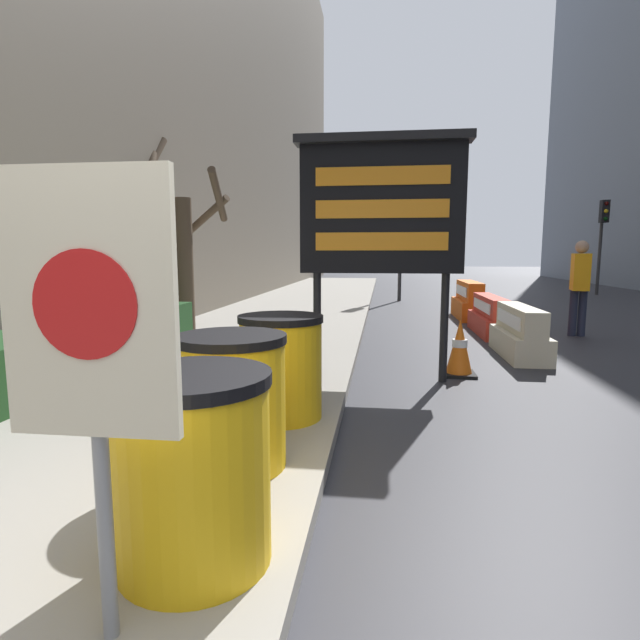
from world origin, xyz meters
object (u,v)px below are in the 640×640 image
(pedestrian_worker, at_px, (580,280))
(jersey_barrier_cream, at_px, (520,334))
(barrel_drum_foreground, at_px, (193,468))
(message_board, at_px, (382,208))
(warning_sign, at_px, (91,332))
(jersey_barrier_red_striped, at_px, (490,317))
(barrel_drum_back, at_px, (281,366))
(jersey_barrier_orange_far, at_px, (469,302))
(barrel_drum_middle, at_px, (232,401))
(traffic_light_far_side, at_px, (603,226))
(traffic_light_near_curb, at_px, (401,202))
(traffic_cone_near, at_px, (460,348))

(pedestrian_worker, bearing_deg, jersey_barrier_cream, 154.41)
(barrel_drum_foreground, height_order, message_board, message_board)
(warning_sign, height_order, jersey_barrier_red_striped, warning_sign)
(barrel_drum_back, relative_size, jersey_barrier_orange_far, 0.49)
(jersey_barrier_orange_far, relative_size, pedestrian_worker, 1.03)
(message_board, bearing_deg, pedestrian_worker, 45.76)
(message_board, height_order, pedestrian_worker, message_board)
(barrel_drum_foreground, xyz_separation_m, pedestrian_worker, (4.65, 8.00, 0.49))
(jersey_barrier_red_striped, height_order, jersey_barrier_orange_far, jersey_barrier_orange_far)
(barrel_drum_middle, xyz_separation_m, jersey_barrier_red_striped, (3.15, 6.96, -0.26))
(barrel_drum_foreground, height_order, traffic_light_far_side, traffic_light_far_side)
(traffic_light_near_curb, bearing_deg, traffic_cone_near, -87.46)
(jersey_barrier_orange_far, bearing_deg, traffic_light_far_side, 51.71)
(barrel_drum_foreground, xyz_separation_m, jersey_barrier_red_striped, (3.01, 8.03, -0.26))
(jersey_barrier_cream, distance_m, jersey_barrier_orange_far, 4.66)
(jersey_barrier_cream, height_order, traffic_light_far_side, traffic_light_far_side)
(message_board, distance_m, pedestrian_worker, 5.54)
(barrel_drum_foreground, relative_size, warning_sign, 0.52)
(traffic_cone_near, distance_m, pedestrian_worker, 4.54)
(traffic_cone_near, height_order, traffic_light_far_side, traffic_light_far_side)
(barrel_drum_middle, distance_m, traffic_light_near_curb, 14.00)
(barrel_drum_back, height_order, warning_sign, warning_sign)
(warning_sign, xyz_separation_m, message_board, (1.00, 4.63, 0.83))
(barrel_drum_back, bearing_deg, traffic_light_far_side, 60.39)
(jersey_barrier_cream, bearing_deg, traffic_light_far_side, 63.75)
(traffic_cone_near, bearing_deg, traffic_light_near_curb, 92.54)
(warning_sign, distance_m, jersey_barrier_cream, 7.17)
(traffic_light_near_curb, xyz_separation_m, pedestrian_worker, (3.21, -6.73, -2.19))
(jersey_barrier_cream, bearing_deg, jersey_barrier_orange_far, 90.00)
(jersey_barrier_red_striped, distance_m, jersey_barrier_orange_far, 2.47)
(pedestrian_worker, bearing_deg, jersey_barrier_red_striped, 100.41)
(barrel_drum_middle, height_order, pedestrian_worker, pedestrian_worker)
(message_board, xyz_separation_m, traffic_light_far_side, (8.29, 14.15, 0.45))
(barrel_drum_back, distance_m, warning_sign, 2.78)
(jersey_barrier_cream, bearing_deg, traffic_cone_near, -128.94)
(jersey_barrier_orange_far, bearing_deg, warning_sign, -106.00)
(barrel_drum_back, relative_size, traffic_light_near_curb, 0.20)
(barrel_drum_back, xyz_separation_m, traffic_light_near_curb, (1.46, 12.58, 2.68))
(barrel_drum_middle, height_order, traffic_light_far_side, traffic_light_far_side)
(barrel_drum_middle, distance_m, traffic_light_far_side, 19.63)
(pedestrian_worker, bearing_deg, traffic_cone_near, 153.67)
(traffic_light_far_side, bearing_deg, jersey_barrier_cream, -116.25)
(barrel_drum_back, relative_size, pedestrian_worker, 0.51)
(traffic_cone_near, height_order, traffic_light_near_curb, traffic_light_near_curb)
(message_board, relative_size, jersey_barrier_orange_far, 1.58)
(barrel_drum_foreground, relative_size, jersey_barrier_cream, 0.54)
(message_board, bearing_deg, barrel_drum_back, -113.93)
(barrel_drum_back, height_order, traffic_light_far_side, traffic_light_far_side)
(warning_sign, bearing_deg, pedestrian_worker, 60.65)
(traffic_cone_near, xyz_separation_m, pedestrian_worker, (2.75, 3.54, 0.72))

